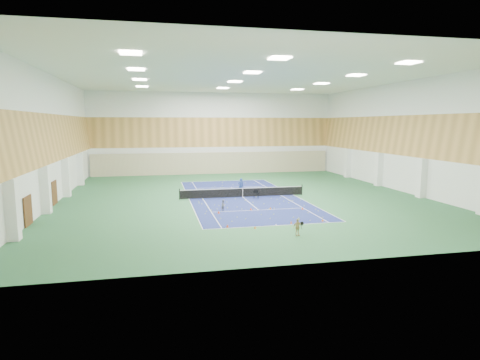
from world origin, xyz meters
name	(u,v)px	position (x,y,z in m)	size (l,w,h in m)	color
ground	(243,197)	(0.00, 0.00, 0.00)	(40.00, 40.00, 0.00)	#285E37
room_shell	(243,138)	(0.00, 0.00, 6.00)	(36.00, 40.00, 12.00)	white
wood_cladding	(243,118)	(0.00, 0.00, 8.00)	(36.00, 40.00, 8.00)	tan
ceiling_light_grid	(243,78)	(0.00, 0.00, 11.92)	(21.40, 25.40, 0.06)	white
court_surface	(243,197)	(0.00, 0.00, 0.01)	(10.97, 23.77, 0.01)	navy
tennis_balls_scatter	(243,197)	(0.00, 0.00, 0.05)	(10.57, 22.77, 0.07)	#D3ED28
tennis_net	(243,192)	(0.00, 0.00, 0.55)	(12.80, 0.10, 1.10)	black
back_curtain	(215,163)	(0.00, 19.75, 1.60)	(35.40, 0.16, 3.20)	#C6B793
door_left_a	(28,211)	(-17.92, -8.00, 1.10)	(0.08, 1.80, 2.20)	#593319
door_left_b	(54,193)	(-17.92, 0.00, 1.10)	(0.08, 1.80, 2.20)	#593319
coach	(241,186)	(0.28, 2.21, 0.82)	(0.60, 0.39, 1.65)	navy
child_court	(224,205)	(-3.02, -6.12, 0.49)	(0.48, 0.37, 0.98)	gray
child_apron	(297,227)	(0.53, -14.73, 0.59)	(0.69, 0.29, 1.17)	tan
ball_cart	(256,194)	(1.12, -1.16, 0.45)	(0.52, 0.52, 0.89)	black
cone_svc_a	(219,212)	(-3.58, -6.99, 0.12)	(0.21, 0.21, 0.23)	#F4440C
cone_svc_b	(251,209)	(-0.64, -6.32, 0.11)	(0.20, 0.20, 0.22)	#EA420C
cone_svc_c	(270,208)	(1.14, -6.22, 0.10)	(0.18, 0.18, 0.20)	orange
cone_svc_d	(303,208)	(3.84, -6.97, 0.11)	(0.20, 0.20, 0.22)	#FF450D
cone_base_a	(227,226)	(-3.67, -11.63, 0.11)	(0.20, 0.20, 0.22)	#EE4F0C
cone_base_b	(255,227)	(-1.79, -12.35, 0.09)	(0.17, 0.17, 0.19)	orange
cone_base_c	(291,222)	(1.22, -11.52, 0.10)	(0.18, 0.18, 0.20)	orange
cone_base_d	(323,220)	(3.83, -11.34, 0.11)	(0.19, 0.19, 0.21)	orange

